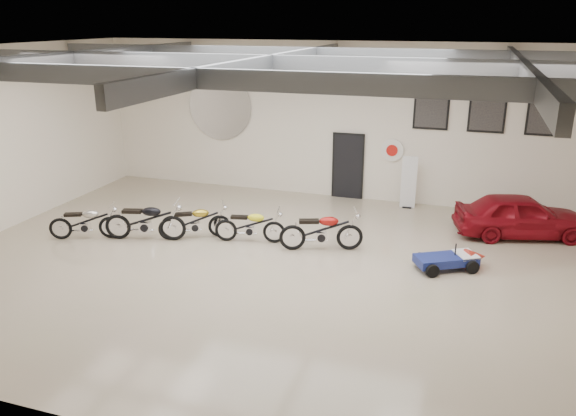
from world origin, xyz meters
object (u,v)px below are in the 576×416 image
(vintage_car, at_px, (521,215))
(motorcycle_black, at_px, (145,220))
(motorcycle_yellow, at_px, (250,225))
(motorcycle_red, at_px, (321,230))
(go_kart, at_px, (452,256))
(motorcycle_silver, at_px, (85,222))
(motorcycle_gold, at_px, (195,221))
(banner_stand, at_px, (409,181))

(vintage_car, bearing_deg, motorcycle_black, 94.47)
(motorcycle_black, xyz_separation_m, motorcycle_yellow, (2.71, 0.72, -0.08))
(motorcycle_black, height_order, motorcycle_yellow, motorcycle_black)
(motorcycle_yellow, distance_m, motorcycle_red, 1.93)
(go_kart, height_order, vintage_car, vintage_car)
(motorcycle_silver, height_order, motorcycle_black, motorcycle_black)
(motorcycle_red, relative_size, vintage_car, 0.60)
(motorcycle_yellow, height_order, vintage_car, vintage_car)
(go_kart, bearing_deg, motorcycle_gold, 151.40)
(motorcycle_yellow, height_order, go_kart, motorcycle_yellow)
(motorcycle_gold, height_order, motorcycle_red, motorcycle_red)
(banner_stand, distance_m, go_kart, 4.58)
(motorcycle_black, relative_size, motorcycle_red, 1.02)
(motorcycle_yellow, bearing_deg, go_kart, -13.22)
(motorcycle_red, height_order, go_kart, motorcycle_red)
(banner_stand, bearing_deg, motorcycle_black, -147.08)
(vintage_car, bearing_deg, motorcycle_yellow, 96.32)
(motorcycle_gold, xyz_separation_m, motorcycle_red, (3.44, 0.28, 0.05))
(motorcycle_silver, height_order, go_kart, motorcycle_silver)
(motorcycle_gold, relative_size, go_kart, 1.06)
(banner_stand, distance_m, motorcycle_gold, 6.77)
(motorcycle_black, xyz_separation_m, motorcycle_red, (4.64, 0.78, -0.01))
(motorcycle_red, height_order, vintage_car, vintage_car)
(motorcycle_yellow, xyz_separation_m, vintage_car, (6.82, 2.69, 0.11))
(motorcycle_gold, xyz_separation_m, go_kart, (6.68, 0.13, -0.17))
(banner_stand, bearing_deg, motorcycle_red, -117.16)
(motorcycle_gold, height_order, go_kart, motorcycle_gold)
(motorcycle_yellow, bearing_deg, motorcycle_gold, 175.91)
(vintage_car, bearing_deg, motorcycle_red, 103.05)
(banner_stand, bearing_deg, go_kart, -74.94)
(motorcycle_black, relative_size, motorcycle_gold, 1.14)
(banner_stand, height_order, motorcycle_gold, banner_stand)
(banner_stand, height_order, motorcycle_black, banner_stand)
(motorcycle_black, distance_m, motorcycle_yellow, 2.81)
(go_kart, bearing_deg, motorcycle_red, 147.68)
(motorcycle_black, distance_m, vintage_car, 10.12)
(motorcycle_silver, distance_m, motorcycle_red, 6.34)
(banner_stand, height_order, vintage_car, banner_stand)
(banner_stand, height_order, motorcycle_silver, banner_stand)
(motorcycle_black, distance_m, go_kart, 7.91)
(motorcycle_gold, relative_size, vintage_car, 0.54)
(motorcycle_silver, bearing_deg, banner_stand, 10.87)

